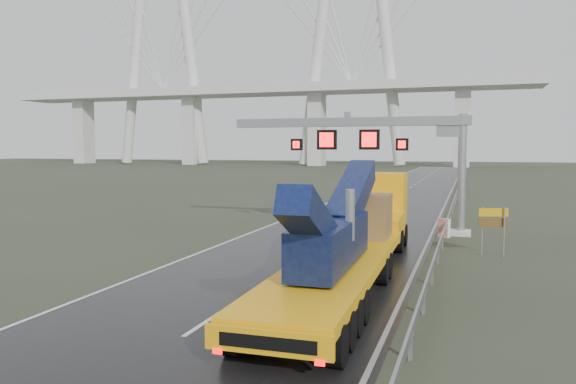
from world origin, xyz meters
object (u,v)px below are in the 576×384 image
(sign_gantry, at_px, (381,141))
(striped_barrier, at_px, (444,228))
(exit_sign_pair, at_px, (493,222))
(heavy_haul_truck, at_px, (358,229))

(sign_gantry, distance_m, striped_barrier, 6.48)
(striped_barrier, bearing_deg, exit_sign_pair, -40.28)
(sign_gantry, xyz_separation_m, heavy_haul_truck, (0.86, -11.59, -3.80))
(striped_barrier, bearing_deg, heavy_haul_truck, -81.86)
(sign_gantry, bearing_deg, heavy_haul_truck, -85.74)
(sign_gantry, relative_size, heavy_haul_truck, 0.75)
(heavy_haul_truck, distance_m, striped_barrier, 11.01)
(sign_gantry, distance_m, heavy_haul_truck, 12.23)
(heavy_haul_truck, height_order, striped_barrier, heavy_haul_truck)
(exit_sign_pair, bearing_deg, striped_barrier, 99.82)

